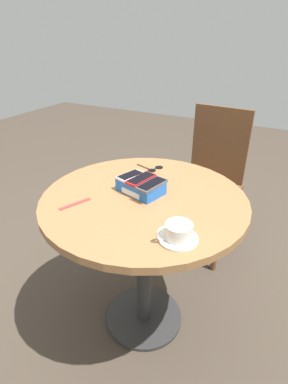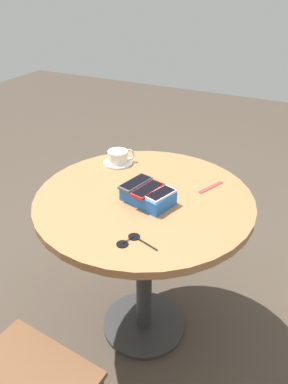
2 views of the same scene
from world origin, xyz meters
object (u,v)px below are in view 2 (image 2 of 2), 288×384
at_px(phone_red, 148,189).
at_px(phone_gray, 136,183).
at_px(sunglasses, 131,241).
at_px(round_table, 144,225).
at_px(coffee_cup, 118,156).
at_px(phone_white, 161,194).
at_px(phone_box, 148,196).
at_px(saucer, 118,162).
at_px(lanyard_strap, 211,187).

xyz_separation_m(phone_red, phone_gray, (0.06, -0.02, 0.00)).
relative_size(phone_red, sunglasses, 1.10).
distance_m(phone_red, sunglasses, 0.24).
xyz_separation_m(round_table, coffee_cup, (0.23, -0.21, 0.17)).
bearing_deg(coffee_cup, phone_white, 142.04).
distance_m(round_table, phone_white, 0.22).
distance_m(phone_box, sunglasses, 0.25).
height_order(phone_red, phone_gray, same).
bearing_deg(sunglasses, phone_gray, -65.74).
height_order(round_table, phone_box, phone_box).
bearing_deg(coffee_cup, saucer, 43.00).
xyz_separation_m(round_table, phone_red, (-0.03, 0.03, 0.19)).
bearing_deg(phone_white, phone_gray, -14.92).
distance_m(saucer, lanyard_strap, 0.44).
xyz_separation_m(phone_gray, coffee_cup, (0.20, -0.22, -0.02)).
bearing_deg(phone_red, coffee_cup, -42.56).
distance_m(phone_red, lanyard_strap, 0.29).
bearing_deg(lanyard_strap, phone_red, 50.58).
bearing_deg(round_table, saucer, -41.36).
bearing_deg(phone_gray, round_table, -162.80).
bearing_deg(sunglasses, phone_red, -77.26).
bearing_deg(phone_box, round_table, -42.59).
height_order(phone_white, lanyard_strap, phone_white).
bearing_deg(saucer, lanyard_strap, 176.98).
bearing_deg(phone_white, lanyard_strap, -118.61).
bearing_deg(sunglasses, round_table, -72.38).
height_order(saucer, coffee_cup, coffee_cup).
relative_size(phone_white, coffee_cup, 1.23).
relative_size(phone_white, sunglasses, 0.97).
xyz_separation_m(phone_box, phone_red, (-0.00, 0.01, 0.03)).
distance_m(lanyard_strap, sunglasses, 0.47).
xyz_separation_m(round_table, phone_box, (-0.03, 0.03, 0.16)).
distance_m(phone_gray, coffee_cup, 0.30).
bearing_deg(phone_white, round_table, -25.21).
relative_size(phone_box, sunglasses, 1.55).
relative_size(phone_red, phone_gray, 0.98).
distance_m(phone_white, coffee_cup, 0.40).
xyz_separation_m(round_table, sunglasses, (-0.08, 0.27, 0.14)).
xyz_separation_m(phone_gray, lanyard_strap, (-0.24, -0.19, -0.06)).
distance_m(phone_gray, lanyard_strap, 0.31).
distance_m(round_table, phone_red, 0.20).
xyz_separation_m(phone_red, lanyard_strap, (-0.18, -0.22, -0.06)).
distance_m(round_table, coffee_cup, 0.35).
height_order(round_table, coffee_cup, coffee_cup).
xyz_separation_m(coffee_cup, sunglasses, (-0.32, 0.47, -0.03)).
bearing_deg(saucer, sunglasses, 123.95).
distance_m(phone_box, coffee_cup, 0.35).
relative_size(saucer, sunglasses, 0.98).
bearing_deg(phone_box, sunglasses, 102.85).
bearing_deg(phone_red, round_table, -46.72).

